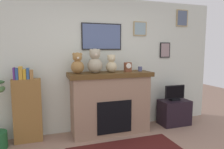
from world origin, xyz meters
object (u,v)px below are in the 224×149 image
Objects in this scene: teddy_bear_tan at (95,62)px; candle_jar at (140,69)px; mantel_clock at (128,67)px; teddy_bear_cream at (111,64)px; teddy_bear_grey at (77,64)px; fireplace at (110,102)px; television at (175,93)px; tv_stand at (174,112)px; bookshelf at (27,108)px.

candle_jar is at bearing 0.04° from teddy_bear_tan.
teddy_bear_cream is (-0.33, 0.00, 0.06)m from mantel_clock.
fireplace is at bearing 1.69° from teddy_bear_grey.
teddy_bear_tan is (-1.73, 0.02, 0.70)m from television.
candle_jar is at bearing 0.31° from mantel_clock.
mantel_clock is 0.54× the size of teddy_bear_cream.
teddy_bear_tan is at bearing -179.96° from candle_jar.
fireplace is 16.92× the size of candle_jar.
fireplace reaches higher than tv_stand.
mantel_clock is 0.41× the size of teddy_bear_tan.
bookshelf is (-1.48, 0.06, 0.01)m from fireplace.
teddy_bear_cream is at bearing 179.20° from tv_stand.
teddy_bear_tan is (-0.30, -0.02, 0.78)m from fireplace.
tv_stand is at bearing -1.51° from fireplace.
mantel_clock is at bearing -0.07° from teddy_bear_tan.
television is at bearing -0.69° from teddy_bear_tan.
bookshelf is at bearing 176.93° from teddy_bear_cream.
candle_jar is (-0.82, 0.02, 0.55)m from television.
mantel_clock reaches higher than tv_stand.
teddy_bear_tan reaches higher than mantel_clock.
candle_jar is at bearing 0.02° from teddy_bear_grey.
mantel_clock reaches higher than fireplace.
bookshelf is 7.31× the size of mantel_clock.
teddy_bear_cream is (1.50, -0.08, 0.72)m from bookshelf.
teddy_bear_cream is at bearing -179.96° from candle_jar.
tv_stand is (1.43, -0.04, -0.33)m from fireplace.
tv_stand is 6.73× the size of candle_jar.
teddy_bear_grey is at bearing 179.98° from teddy_bear_tan.
teddy_bear_tan is (-0.91, -0.00, 0.15)m from candle_jar.
tv_stand is at bearing -0.80° from teddy_bear_cream.
teddy_bear_grey is 0.63m from teddy_bear_cream.
teddy_bear_cream is at bearing 179.15° from television.
bookshelf is 2.19m from candle_jar.
television is (2.91, -0.10, 0.07)m from bookshelf.
fireplace is 8.70× the size of mantel_clock.
bookshelf is 14.22× the size of candle_jar.
tv_stand is at bearing -1.41° from candle_jar.
candle_jar is 0.51× the size of mantel_clock.
fireplace is at bearing 178.44° from television.
fireplace is 0.84m from teddy_bear_tan.
candle_jar is at bearing 178.50° from television.
mantel_clock reaches higher than bookshelf.
tv_stand is at bearing -0.65° from teddy_bear_tan.
candle_jar is 0.93m from teddy_bear_tan.
fireplace is 1.48m from bookshelf.
mantel_clock is at bearing -2.54° from bookshelf.
television is 1.36× the size of teddy_bear_cream.
fireplace is 4.17× the size of teddy_bear_grey.
teddy_bear_grey reaches higher than candle_jar.
mantel_clock reaches higher than television.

